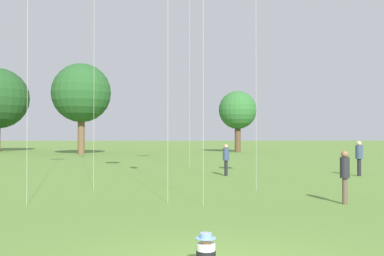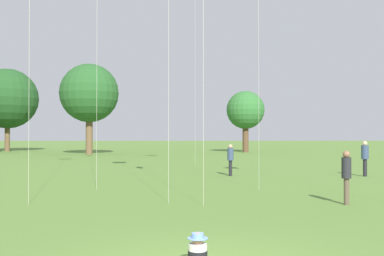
% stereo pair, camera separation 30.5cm
% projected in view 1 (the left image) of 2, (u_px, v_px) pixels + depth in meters
% --- Properties ---
extents(seated_toddler, '(0.41, 0.50, 0.59)m').
position_uv_depth(seated_toddler, '(206.00, 253.00, 7.39)').
color(seated_toddler, brown).
rests_on(seated_toddler, ground).
extents(person_standing_1, '(0.46, 0.46, 1.68)m').
position_uv_depth(person_standing_1, '(226.00, 157.00, 23.82)').
color(person_standing_1, black).
rests_on(person_standing_1, ground).
extents(person_standing_2, '(0.41, 0.41, 1.69)m').
position_uv_depth(person_standing_2, '(345.00, 172.00, 14.13)').
color(person_standing_2, brown).
rests_on(person_standing_2, ground).
extents(person_standing_3, '(0.51, 0.51, 1.85)m').
position_uv_depth(person_standing_3, '(359.00, 155.00, 23.71)').
color(person_standing_3, black).
rests_on(person_standing_3, ground).
extents(distant_tree_1, '(4.69, 4.69, 7.57)m').
position_uv_depth(distant_tree_1, '(238.00, 111.00, 55.49)').
color(distant_tree_1, brown).
rests_on(distant_tree_1, ground).
extents(distant_tree_2, '(6.46, 6.46, 9.99)m').
position_uv_depth(distant_tree_2, '(81.00, 93.00, 49.18)').
color(distant_tree_2, brown).
rests_on(distant_tree_2, ground).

